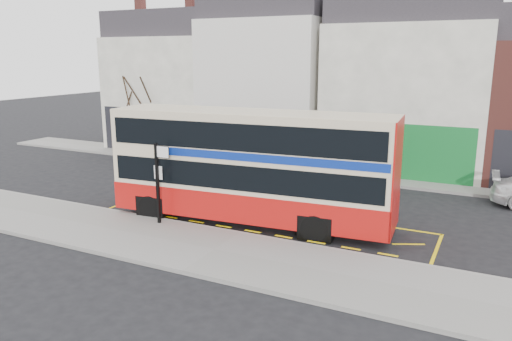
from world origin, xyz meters
The scene contains 14 objects.
ground centered at (0.00, 0.00, 0.00)m, with size 120.00×120.00×0.00m, color black.
pavement centered at (0.00, -2.30, 0.07)m, with size 40.00×4.00×0.15m, color gray.
kerb centered at (0.00, -0.38, 0.07)m, with size 40.00×0.15×0.15m, color gray.
far_pavement centered at (0.00, 11.00, 0.07)m, with size 50.00×3.00×0.15m, color gray.
road_markings centered at (0.00, 1.60, 0.01)m, with size 14.00×3.40×0.01m, color yellow, non-canonical shape.
terrace_far_left centered at (-13.50, 14.99, 4.82)m, with size 8.00×8.01×10.80m.
terrace_left centered at (-5.50, 14.99, 5.32)m, with size 8.00×8.01×11.80m.
terrace_green_shop centered at (3.50, 14.99, 5.07)m, with size 9.00×8.01×11.30m.
double_decker_bus centered at (-0.31, 1.24, 2.44)m, with size 11.81×3.65×4.64m.
bus_stop_post centered at (-3.42, -0.87, 2.11)m, with size 0.82×0.14×3.30m.
car_silver centered at (-11.69, 9.60, 0.77)m, with size 1.81×4.50×1.53m, color #B1B0B5.
car_grey centered at (0.90, 8.36, 0.77)m, with size 1.63×4.68×1.54m, color #383B3F.
street_tree_left centered at (-13.82, 10.83, 4.73)m, with size 3.21×3.21×6.93m.
street_tree_right centered at (8.75, 12.26, 3.74)m, with size 2.54×2.54×5.49m.
Camera 1 is at (8.65, -16.44, 6.87)m, focal length 35.00 mm.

